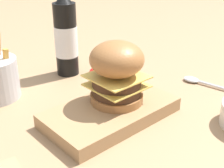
# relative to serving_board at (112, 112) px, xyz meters

# --- Properties ---
(ground_plane) EXTENTS (6.00, 6.00, 0.00)m
(ground_plane) POSITION_rel_serving_board_xyz_m (-0.00, -0.01, -0.01)
(ground_plane) COLOR #9E7A56
(serving_board) EXTENTS (0.28, 0.15, 0.03)m
(serving_board) POSITION_rel_serving_board_xyz_m (0.00, 0.00, 0.00)
(serving_board) COLOR #A37A51
(serving_board) RESTS_ON ground_plane
(burger) EXTENTS (0.11, 0.11, 0.13)m
(burger) POSITION_rel_serving_board_xyz_m (0.02, 0.01, 0.08)
(burger) COLOR #9E6638
(burger) RESTS_ON serving_board
(ketchup_bottle) EXTENTS (0.06, 0.06, 0.22)m
(ketchup_bottle) POSITION_rel_serving_board_xyz_m (0.07, 0.26, 0.09)
(ketchup_bottle) COLOR black
(ketchup_bottle) RESTS_ON ground_plane
(spoon) EXTENTS (0.04, 0.16, 0.01)m
(spoon) POSITION_rel_serving_board_xyz_m (0.28, -0.02, -0.01)
(spoon) COLOR silver
(spoon) RESTS_ON ground_plane
(ketchup_puddle) EXTENTS (0.06, 0.06, 0.00)m
(ketchup_puddle) POSITION_rel_serving_board_xyz_m (0.15, 0.21, -0.01)
(ketchup_puddle) COLOR #9E140F
(ketchup_puddle) RESTS_ON ground_plane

